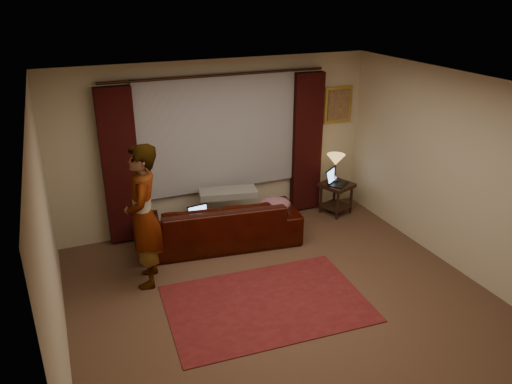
{
  "coord_description": "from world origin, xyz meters",
  "views": [
    {
      "loc": [
        -2.3,
        -4.53,
        3.6
      ],
      "look_at": [
        0.1,
        1.2,
        1.0
      ],
      "focal_mm": 35.0,
      "sensor_mm": 36.0,
      "label": 1
    }
  ],
  "objects_px": {
    "laptop_sofa": "(201,216)",
    "end_table": "(336,198)",
    "sofa": "(220,214)",
    "laptop_table": "(338,177)",
    "tiffany_lamp": "(335,168)",
    "person": "(144,217)"
  },
  "relations": [
    {
      "from": "tiffany_lamp",
      "to": "person",
      "type": "height_order",
      "value": "person"
    },
    {
      "from": "end_table",
      "to": "person",
      "type": "height_order",
      "value": "person"
    },
    {
      "from": "end_table",
      "to": "tiffany_lamp",
      "type": "height_order",
      "value": "tiffany_lamp"
    },
    {
      "from": "tiffany_lamp",
      "to": "laptop_table",
      "type": "relative_size",
      "value": 1.27
    },
    {
      "from": "laptop_sofa",
      "to": "laptop_table",
      "type": "distance_m",
      "value": 2.49
    },
    {
      "from": "laptop_table",
      "to": "person",
      "type": "bearing_deg",
      "value": 157.95
    },
    {
      "from": "end_table",
      "to": "laptop_table",
      "type": "height_order",
      "value": "laptop_table"
    },
    {
      "from": "laptop_sofa",
      "to": "end_table",
      "type": "bearing_deg",
      "value": 2.96
    },
    {
      "from": "sofa",
      "to": "end_table",
      "type": "relative_size",
      "value": 4.3
    },
    {
      "from": "tiffany_lamp",
      "to": "person",
      "type": "relative_size",
      "value": 0.26
    },
    {
      "from": "sofa",
      "to": "laptop_sofa",
      "type": "xyz_separation_m",
      "value": [
        -0.34,
        -0.16,
        0.11
      ]
    },
    {
      "from": "laptop_sofa",
      "to": "sofa",
      "type": "bearing_deg",
      "value": 19.08
    },
    {
      "from": "laptop_sofa",
      "to": "person",
      "type": "distance_m",
      "value": 1.05
    },
    {
      "from": "laptop_sofa",
      "to": "end_table",
      "type": "relative_size",
      "value": 0.63
    },
    {
      "from": "sofa",
      "to": "tiffany_lamp",
      "type": "distance_m",
      "value": 2.19
    },
    {
      "from": "end_table",
      "to": "tiffany_lamp",
      "type": "relative_size",
      "value": 1.12
    },
    {
      "from": "sofa",
      "to": "end_table",
      "type": "bearing_deg",
      "value": -165.81
    },
    {
      "from": "laptop_sofa",
      "to": "end_table",
      "type": "distance_m",
      "value": 2.52
    },
    {
      "from": "sofa",
      "to": "laptop_table",
      "type": "distance_m",
      "value": 2.14
    },
    {
      "from": "laptop_table",
      "to": "person",
      "type": "height_order",
      "value": "person"
    },
    {
      "from": "end_table",
      "to": "tiffany_lamp",
      "type": "bearing_deg",
      "value": 86.86
    },
    {
      "from": "laptop_sofa",
      "to": "laptop_table",
      "type": "bearing_deg",
      "value": 1.99
    }
  ]
}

